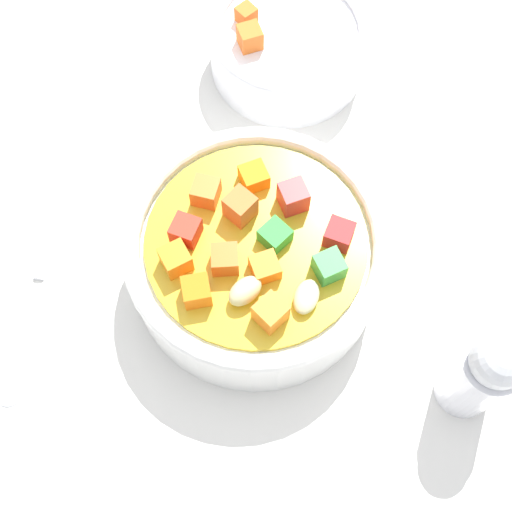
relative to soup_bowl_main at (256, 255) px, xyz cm
name	(u,v)px	position (x,y,z in cm)	size (l,w,h in cm)	color
ground_plane	(256,278)	(0.00, 0.02, -4.06)	(140.00, 140.00, 2.00)	silver
soup_bowl_main	(256,255)	(0.00, 0.00, 0.00)	(16.43, 16.43, 6.97)	white
spoon	(37,277)	(-13.07, -6.53, -2.64)	(8.22, 20.80, 0.87)	silver
side_bowl_small	(288,45)	(-5.09, 16.82, -0.73)	(11.87, 11.87, 5.34)	white
pepper_shaker	(482,374)	(15.06, -1.85, 1.31)	(3.49, 3.49, 8.84)	silver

